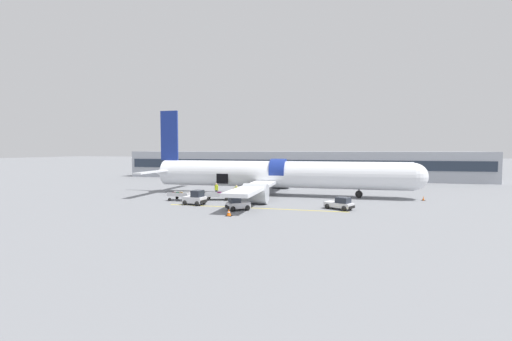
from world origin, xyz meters
The scene contains 16 objects.
ground_plane centered at (0.00, 0.00, 0.00)m, with size 500.00×500.00×0.00m, color slate.
apron_marking_line centered at (0.89, -7.19, 0.00)m, with size 20.10×0.28×0.01m.
terminal_strip centered at (0.00, 34.81, 2.99)m, with size 76.97×12.88×5.99m.
airplane centered at (0.97, 4.04, 2.87)m, with size 38.84×32.04×12.23m.
baggage_tug_lead centered at (-6.32, -6.62, 0.71)m, with size 2.74×2.24×1.69m.
baggage_tug_mid centered at (9.97, -5.72, 0.58)m, with size 3.31×2.65×1.34m.
baggage_tug_rear centered at (-0.52, -8.88, 0.63)m, with size 2.74×2.52×1.51m.
baggage_cart_loading centered at (-5.09, -2.34, 0.49)m, with size 4.29×2.45×1.01m.
baggage_cart_queued centered at (-9.50, -4.01, 0.57)m, with size 3.83×2.27×1.12m.
ground_crew_loader_a centered at (-1.69, -1.26, 0.98)m, with size 0.52×0.65×1.86m.
ground_crew_loader_b centered at (-2.53, -3.94, 0.93)m, with size 0.53×0.60×1.77m.
ground_crew_driver centered at (-3.43, 0.07, 0.89)m, with size 0.59×0.47×1.69m.
ground_crew_supervisor centered at (-6.42, 0.48, 0.97)m, with size 0.62×0.56×1.84m.
ground_crew_helper centered at (-2.47, -2.75, 0.84)m, with size 0.46×0.55×1.59m.
safety_cone_nose centered at (20.09, 3.49, 0.26)m, with size 0.44×0.44×0.56m.
safety_cone_engine_left centered at (-0.36, -12.08, 0.31)m, with size 0.63×0.63×0.67m.
Camera 1 is at (10.21, -43.01, 6.34)m, focal length 24.00 mm.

